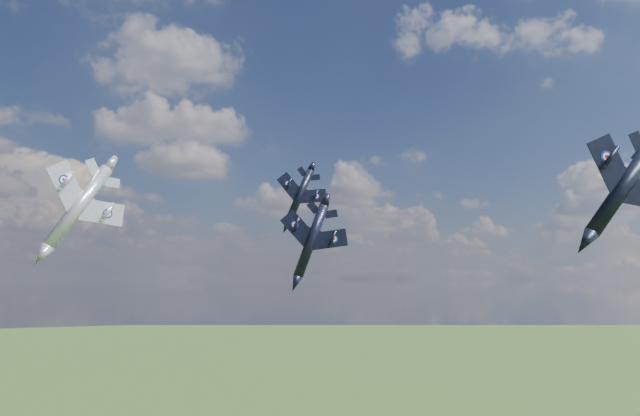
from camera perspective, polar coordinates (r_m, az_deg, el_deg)
name	(u,v)px	position (r m, az deg, el deg)	size (l,w,h in m)	color
jet_lead_navy	(311,240)	(82.71, -0.81, -2.97)	(9.92, 13.83, 2.86)	black
jet_right_navy	(623,187)	(71.68, 25.97, 1.71)	(11.94, 16.64, 3.44)	black
jet_high_navy	(299,196)	(100.85, -1.90, 1.11)	(9.11, 12.70, 2.63)	black
jet_left_silver	(79,206)	(74.33, -21.20, 0.15)	(10.92, 15.23, 3.15)	#93949C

